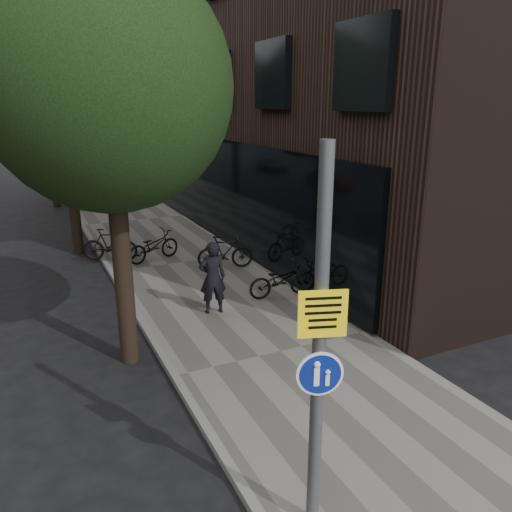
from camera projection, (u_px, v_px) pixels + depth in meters
ground at (372, 459)px, 7.35m from camera, size 120.00×120.00×0.00m
sidewalk at (183, 264)px, 16.06m from camera, size 4.50×60.00×0.12m
curb_edge at (112, 273)px, 15.14m from camera, size 0.15×60.00×0.13m
building_right_dark_brick at (255, 26)px, 27.17m from camera, size 12.00×40.00×18.00m
street_tree_near at (111, 98)px, 8.81m from camera, size 4.40×4.40×7.50m
street_tree_mid at (64, 100)px, 16.14m from camera, size 5.00×5.00×7.80m
street_tree_far at (46, 101)px, 23.91m from camera, size 5.00×5.00×7.80m
signpost at (319, 352)px, 5.44m from camera, size 0.51×0.20×4.57m
pedestrian at (213, 278)px, 11.95m from camera, size 0.71×0.52×1.79m
parked_bike_facade_near at (281, 280)px, 13.07m from camera, size 1.79×0.74×0.92m
parked_bike_facade_far at (225, 252)px, 15.31m from camera, size 1.77×0.96×1.03m
parked_bike_curb_near at (153, 246)px, 16.07m from camera, size 1.97×1.23×0.98m
parked_bike_curb_far at (110, 245)px, 16.06m from camera, size 1.80×1.22×1.06m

